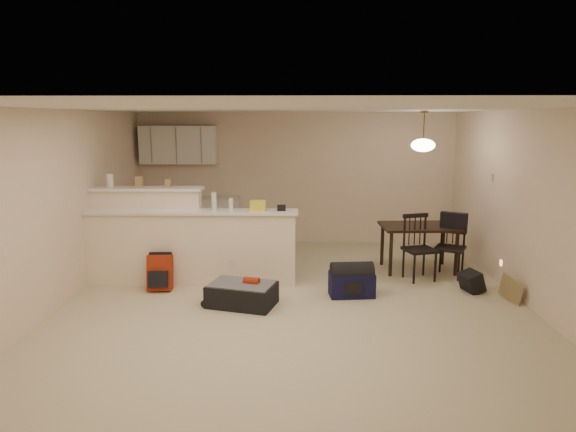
{
  "coord_description": "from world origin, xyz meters",
  "views": [
    {
      "loc": [
        0.03,
        -6.29,
        2.38
      ],
      "look_at": [
        -0.1,
        0.7,
        1.05
      ],
      "focal_mm": 32.0,
      "sensor_mm": 36.0,
      "label": 1
    }
  ],
  "objects_px": {
    "suitcase": "(242,295)",
    "navy_duffel": "(352,284)",
    "pendant_lamp": "(423,145)",
    "dining_table": "(419,231)",
    "dining_chair_far": "(450,246)",
    "black_daypack": "(471,282)",
    "red_backpack": "(160,273)",
    "dining_chair_near": "(420,248)"
  },
  "relations": [
    {
      "from": "suitcase",
      "to": "navy_duffel",
      "type": "bearing_deg",
      "value": 30.27
    },
    {
      "from": "suitcase",
      "to": "pendant_lamp",
      "type": "bearing_deg",
      "value": 47.3
    },
    {
      "from": "dining_table",
      "to": "dining_chair_far",
      "type": "height_order",
      "value": "dining_chair_far"
    },
    {
      "from": "pendant_lamp",
      "to": "suitcase",
      "type": "xyz_separation_m",
      "value": [
        -2.63,
        -1.63,
        -1.85
      ]
    },
    {
      "from": "dining_table",
      "to": "black_daypack",
      "type": "bearing_deg",
      "value": -66.19
    },
    {
      "from": "dining_chair_far",
      "to": "red_backpack",
      "type": "distance_m",
      "value": 4.31
    },
    {
      "from": "dining_chair_far",
      "to": "suitcase",
      "type": "distance_m",
      "value": 3.31
    },
    {
      "from": "dining_chair_far",
      "to": "black_daypack",
      "type": "distance_m",
      "value": 0.78
    },
    {
      "from": "dining_table",
      "to": "pendant_lamp",
      "type": "bearing_deg",
      "value": 87.18
    },
    {
      "from": "navy_duffel",
      "to": "black_daypack",
      "type": "distance_m",
      "value": 1.71
    },
    {
      "from": "dining_table",
      "to": "navy_duffel",
      "type": "height_order",
      "value": "dining_table"
    },
    {
      "from": "dining_chair_far",
      "to": "navy_duffel",
      "type": "relative_size",
      "value": 1.59
    },
    {
      "from": "dining_table",
      "to": "pendant_lamp",
      "type": "height_order",
      "value": "pendant_lamp"
    },
    {
      "from": "navy_duffel",
      "to": "dining_table",
      "type": "bearing_deg",
      "value": 41.22
    },
    {
      "from": "black_daypack",
      "to": "red_backpack",
      "type": "bearing_deg",
      "value": 74.99
    },
    {
      "from": "suitcase",
      "to": "navy_duffel",
      "type": "relative_size",
      "value": 1.4
    },
    {
      "from": "dining_chair_near",
      "to": "red_backpack",
      "type": "relative_size",
      "value": 1.96
    },
    {
      "from": "black_daypack",
      "to": "pendant_lamp",
      "type": "bearing_deg",
      "value": 11.63
    },
    {
      "from": "red_backpack",
      "to": "navy_duffel",
      "type": "relative_size",
      "value": 0.84
    },
    {
      "from": "dining_chair_near",
      "to": "black_daypack",
      "type": "distance_m",
      "value": 0.88
    },
    {
      "from": "pendant_lamp",
      "to": "red_backpack",
      "type": "xyz_separation_m",
      "value": [
        -3.85,
        -1.03,
        -1.74
      ]
    },
    {
      "from": "dining_chair_far",
      "to": "suitcase",
      "type": "height_order",
      "value": "dining_chair_far"
    },
    {
      "from": "dining_table",
      "to": "pendant_lamp",
      "type": "xyz_separation_m",
      "value": [
        0.0,
        0.0,
        1.35
      ]
    },
    {
      "from": "navy_duffel",
      "to": "black_daypack",
      "type": "bearing_deg",
      "value": 1.74
    },
    {
      "from": "suitcase",
      "to": "navy_duffel",
      "type": "xyz_separation_m",
      "value": [
        1.45,
        0.38,
        0.02
      ]
    },
    {
      "from": "pendant_lamp",
      "to": "suitcase",
      "type": "bearing_deg",
      "value": -148.27
    },
    {
      "from": "red_backpack",
      "to": "black_daypack",
      "type": "height_order",
      "value": "red_backpack"
    },
    {
      "from": "dining_chair_near",
      "to": "dining_chair_far",
      "type": "xyz_separation_m",
      "value": [
        0.5,
        0.16,
        -0.01
      ]
    },
    {
      "from": "red_backpack",
      "to": "navy_duffel",
      "type": "bearing_deg",
      "value": -7.18
    },
    {
      "from": "pendant_lamp",
      "to": "dining_chair_near",
      "type": "height_order",
      "value": "pendant_lamp"
    },
    {
      "from": "pendant_lamp",
      "to": "black_daypack",
      "type": "xyz_separation_m",
      "value": [
        0.52,
        -1.03,
        -1.85
      ]
    },
    {
      "from": "black_daypack",
      "to": "dining_chair_far",
      "type": "bearing_deg",
      "value": -5.71
    },
    {
      "from": "dining_table",
      "to": "red_backpack",
      "type": "bearing_deg",
      "value": -167.81
    },
    {
      "from": "suitcase",
      "to": "red_backpack",
      "type": "distance_m",
      "value": 1.36
    },
    {
      "from": "pendant_lamp",
      "to": "red_backpack",
      "type": "height_order",
      "value": "pendant_lamp"
    },
    {
      "from": "dining_table",
      "to": "black_daypack",
      "type": "relative_size",
      "value": 3.86
    },
    {
      "from": "pendant_lamp",
      "to": "red_backpack",
      "type": "relative_size",
      "value": 1.24
    },
    {
      "from": "suitcase",
      "to": "red_backpack",
      "type": "relative_size",
      "value": 1.67
    },
    {
      "from": "pendant_lamp",
      "to": "dining_chair_far",
      "type": "bearing_deg",
      "value": -39.9
    },
    {
      "from": "dining_chair_near",
      "to": "red_backpack",
      "type": "bearing_deg",
      "value": 171.32
    },
    {
      "from": "dining_chair_near",
      "to": "dining_chair_far",
      "type": "bearing_deg",
      "value": 1.33
    },
    {
      "from": "dining_table",
      "to": "suitcase",
      "type": "relative_size",
      "value": 1.44
    }
  ]
}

